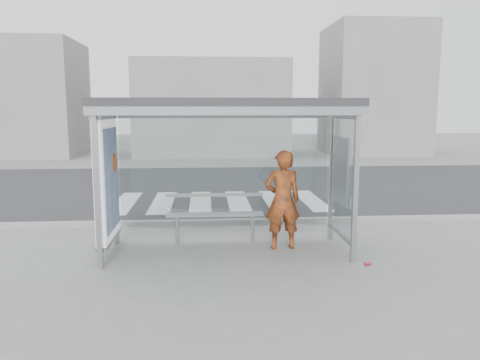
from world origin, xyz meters
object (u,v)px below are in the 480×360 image
at_px(bus_shelter, 204,137).
at_px(bench, 215,214).
at_px(person, 282,200).
at_px(soda_can, 368,264).

distance_m(bus_shelter, bench, 1.54).
xyz_separation_m(person, soda_can, (1.20, -1.03, -0.85)).
height_order(person, soda_can, person).
bearing_deg(soda_can, bus_shelter, 159.88).
relative_size(bus_shelter, person, 2.43).
height_order(bus_shelter, bench, bus_shelter).
bearing_deg(bus_shelter, person, 4.15).
bearing_deg(bench, person, -19.76).
distance_m(bus_shelter, person, 1.75).
bearing_deg(person, soda_can, 136.31).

